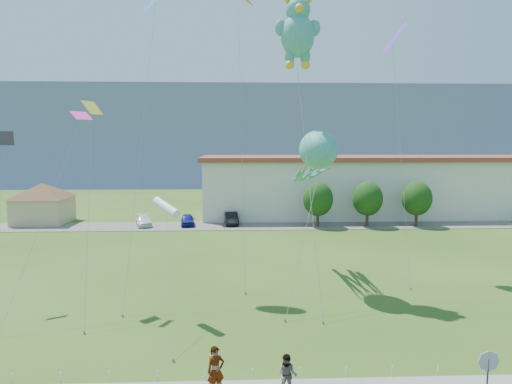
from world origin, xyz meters
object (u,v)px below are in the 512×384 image
parked_car_white (144,221)px  octopus_kite (316,159)px  pedestrian_left (216,371)px  pavilion (43,199)px  teddy_bear_kite (298,30)px  pedestrian_right (287,375)px  warehouse (417,185)px  stop_sign (488,367)px  parked_car_blue (188,220)px  parked_car_black (231,218)px

parked_car_white → octopus_kite: octopus_kite is taller
pedestrian_left → parked_car_white: size_ratio=0.46×
pavilion → parked_car_white: size_ratio=2.19×
teddy_bear_kite → octopus_kite: bearing=-11.7°
pedestrian_left → pedestrian_right: (2.81, -0.19, -0.15)m
warehouse → stop_sign: size_ratio=24.40×
stop_sign → warehouse: bearing=71.1°
pedestrian_left → octopus_kite: octopus_kite is taller
stop_sign → pedestrian_left: size_ratio=1.28×
warehouse → pedestrian_left: warehouse is taller
parked_car_blue → parked_car_black: bearing=-1.2°
pedestrian_right → octopus_kite: (3.53, 14.72, 7.97)m
pavilion → pedestrian_right: bearing=-57.1°
warehouse → stop_sign: (-16.50, -48.21, -2.26)m
warehouse → parked_car_white: 38.15m
parked_car_black → teddy_bear_kite: 29.50m
pedestrian_left → teddy_bear_kite: 22.79m
warehouse → parked_car_black: size_ratio=13.68×
stop_sign → parked_car_white: (-20.50, 39.57, -1.20)m
warehouse → stop_sign: 51.00m
pavilion → pedestrian_left: bearing=-59.9°
pedestrian_right → teddy_bear_kite: teddy_bear_kite is taller
parked_car_black → teddy_bear_kite: teddy_bear_kite is taller
pavilion → pedestrian_right: (26.32, -40.74, -2.09)m
warehouse → teddy_bear_kite: 40.64m
stop_sign → parked_car_black: (-9.89, 40.15, -1.07)m
warehouse → pedestrian_right: size_ratio=36.70×
parked_car_black → pavilion: bearing=169.4°
parked_car_white → pedestrian_right: bearing=-86.4°
pedestrian_left → parked_car_white: (-10.51, 37.91, -0.41)m
stop_sign → parked_car_blue: (-15.21, 39.64, -1.14)m
pavilion → warehouse: (50.00, 6.00, 1.10)m
pedestrian_left → octopus_kite: size_ratio=0.16×
warehouse → pedestrian_right: bearing=-116.9°
stop_sign → pavilion: bearing=128.4°
pedestrian_right → parked_car_blue: (-8.03, 38.17, -0.20)m
parked_car_white → parked_car_black: (10.61, 0.58, 0.12)m
parked_car_black → octopus_kite: bearing=-81.0°
warehouse → parked_car_black: (-26.39, -8.06, -3.33)m
octopus_kite → pedestrian_left: bearing=-113.6°
pedestrian_right → teddy_bear_kite: 22.58m
warehouse → parked_car_blue: bearing=-164.9°
pavilion → warehouse: bearing=6.8°
warehouse → teddy_bear_kite: size_ratio=3.05×
parked_car_black → octopus_kite: 26.05m
warehouse → octopus_kite: bearing=-122.2°
pavilion → octopus_kite: octopus_kite is taller
pedestrian_right → parked_car_black: 38.77m
stop_sign → parked_car_blue: bearing=111.0°
octopus_kite → teddy_bear_kite: bearing=168.3°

